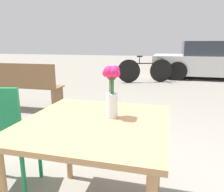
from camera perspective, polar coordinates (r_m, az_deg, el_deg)
The scene contains 6 objects.
table_front at distance 1.39m, azimuth -4.41°, elevation -10.11°, with size 0.89×0.90×0.71m.
flower_vase at distance 1.36m, azimuth -0.05°, elevation 1.43°, with size 0.11×0.13×0.33m.
cafe_chair at distance 1.83m, azimuth -26.81°, elevation -8.97°, with size 0.48×0.48×0.89m.
bench_near at distance 4.17m, azimuth -24.17°, elevation 2.64°, with size 1.67×0.41×0.85m.
bicycle at distance 6.78m, azimuth 8.66°, elevation 6.63°, with size 1.60×0.73×0.81m.
parked_car at distance 8.32m, azimuth 26.01°, elevation 8.28°, with size 4.30×1.80×1.24m.
Camera 1 is at (0.42, -1.20, 1.17)m, focal length 35.00 mm.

